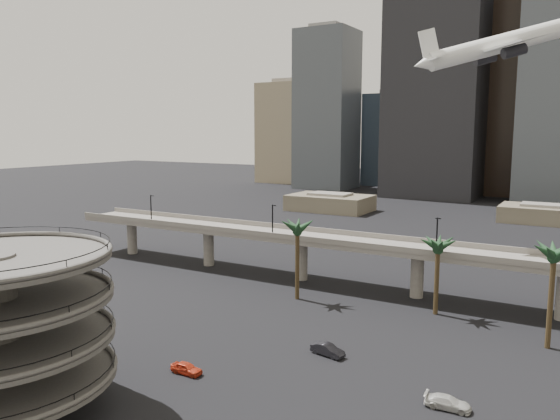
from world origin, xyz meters
The scene contains 8 objects.
overpass centered at (0.00, 55.00, 7.34)m, with size 130.00×9.30×14.70m.
palm_trees centered at (21.48, 47.47, 11.30)m, with size 54.40×18.40×14.00m.
low_buildings centered at (6.89, 142.30, 2.86)m, with size 135.00×27.50×6.80m.
skyline centered at (15.11, 217.08, 43.42)m, with size 269.00×86.00×118.78m.
airborne_jet centered at (19.79, 68.29, 42.37)m, with size 26.54×25.06×10.73m.
car_a centered at (-3.43, 12.49, 0.67)m, with size 1.57×3.91×1.33m, color red.
car_b centered at (8.43, 25.46, 0.74)m, with size 1.56×4.48×1.48m, color black.
car_c centered at (24.63, 19.55, 0.67)m, with size 1.88×4.63×1.34m, color silver.
Camera 1 is at (36.08, -33.63, 27.82)m, focal length 35.00 mm.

